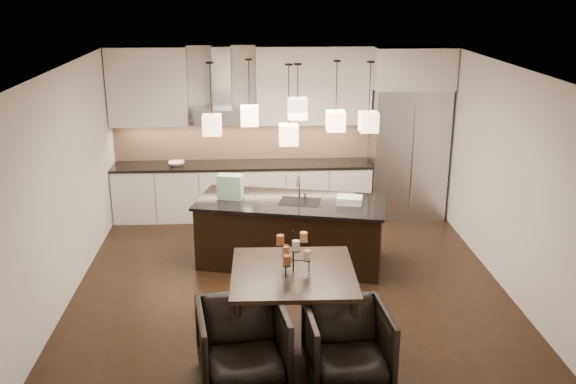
{
  "coord_description": "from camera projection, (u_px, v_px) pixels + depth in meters",
  "views": [
    {
      "loc": [
        -0.45,
        -7.75,
        3.77
      ],
      "look_at": [
        0.0,
        0.2,
        1.15
      ],
      "focal_mm": 40.0,
      "sensor_mm": 36.0,
      "label": 1
    }
  ],
  "objects": [
    {
      "name": "wall_right",
      "position": [
        502.0,
        175.0,
        8.26
      ],
      "size": [
        0.02,
        5.5,
        2.8
      ],
      "primitive_type": "cube",
      "color": "silver",
      "rests_on": "ground"
    },
    {
      "name": "candle_a",
      "position": [
        307.0,
        255.0,
        6.86
      ],
      "size": [
        0.08,
        0.08,
        0.11
      ],
      "primitive_type": "cylinder",
      "rotation": [
        0.0,
        0.0,
        -0.02
      ],
      "color": "beige",
      "rests_on": "candelabra"
    },
    {
      "name": "dining_table",
      "position": [
        293.0,
        304.0,
        7.04
      ],
      "size": [
        1.35,
        1.35,
        0.8
      ],
      "primitive_type": null,
      "rotation": [
        0.0,
        0.0,
        -0.02
      ],
      "color": "black",
      "rests_on": "floor"
    },
    {
      "name": "upper_cab_left",
      "position": [
        148.0,
        87.0,
        10.19
      ],
      "size": [
        1.25,
        0.35,
        1.25
      ],
      "primitive_type": "cube",
      "color": "silver",
      "rests_on": "wall_back"
    },
    {
      "name": "wall_back",
      "position": [
        279.0,
        130.0,
        10.73
      ],
      "size": [
        5.5,
        0.02,
        2.8
      ],
      "primitive_type": "cube",
      "color": "silver",
      "rests_on": "ground"
    },
    {
      "name": "countertop",
      "position": [
        242.0,
        165.0,
        10.54
      ],
      "size": [
        4.21,
        0.66,
        0.04
      ],
      "primitive_type": "cube",
      "color": "black",
      "rests_on": "lower_cabinets"
    },
    {
      "name": "pendant_e",
      "position": [
        369.0,
        122.0,
        8.45
      ],
      "size": [
        0.24,
        0.24,
        0.26
      ],
      "primitive_type": "cube",
      "color": "#FFD4AE",
      "rests_on": "ceiling"
    },
    {
      "name": "upper_cab_right",
      "position": [
        314.0,
        85.0,
        10.34
      ],
      "size": [
        1.85,
        0.35,
        1.25
      ],
      "primitive_type": "cube",
      "color": "silver",
      "rests_on": "wall_back"
    },
    {
      "name": "fruit_bowl",
      "position": [
        176.0,
        164.0,
        10.42
      ],
      "size": [
        0.29,
        0.29,
        0.06
      ],
      "primitive_type": "imported",
      "rotation": [
        0.0,
        0.0,
        0.12
      ],
      "color": "silver",
      "rests_on": "countertop"
    },
    {
      "name": "island_body",
      "position": [
        291.0,
        233.0,
        8.91
      ],
      "size": [
        2.65,
        1.53,
        0.88
      ],
      "primitive_type": "cube",
      "rotation": [
        0.0,
        0.0,
        -0.23
      ],
      "color": "black",
      "rests_on": "floor"
    },
    {
      "name": "refrigerator",
      "position": [
        407.0,
        153.0,
        10.58
      ],
      "size": [
        1.2,
        0.72,
        2.15
      ],
      "primitive_type": "cube",
      "color": "#B7B7BA",
      "rests_on": "floor"
    },
    {
      "name": "candelabra",
      "position": [
        293.0,
        251.0,
        6.84
      ],
      "size": [
        0.39,
        0.39,
        0.47
      ],
      "primitive_type": null,
      "rotation": [
        0.0,
        0.0,
        -0.02
      ],
      "color": "black",
      "rests_on": "dining_table"
    },
    {
      "name": "food_container",
      "position": [
        350.0,
        200.0,
        8.64
      ],
      "size": [
        0.38,
        0.31,
        0.1
      ],
      "primitive_type": "cube",
      "rotation": [
        0.0,
        0.0,
        -0.23
      ],
      "color": "silver",
      "rests_on": "island_top"
    },
    {
      "name": "faucet",
      "position": [
        299.0,
        186.0,
        8.78
      ],
      "size": [
        0.15,
        0.26,
        0.38
      ],
      "primitive_type": null,
      "rotation": [
        0.0,
        0.0,
        -0.23
      ],
      "color": "silver",
      "rests_on": "island_top"
    },
    {
      "name": "fridge_panel",
      "position": [
        412.0,
        67.0,
        10.15
      ],
      "size": [
        1.26,
        0.72,
        0.65
      ],
      "primitive_type": "cube",
      "color": "silver",
      "rests_on": "refrigerator"
    },
    {
      "name": "candle_d",
      "position": [
        304.0,
        237.0,
        6.89
      ],
      "size": [
        0.08,
        0.08,
        0.11
      ],
      "primitive_type": "cylinder",
      "rotation": [
        0.0,
        0.0,
        -0.02
      ],
      "color": "#CB753F",
      "rests_on": "candelabra"
    },
    {
      "name": "ceiling",
      "position": [
        289.0,
        66.0,
        7.67
      ],
      "size": [
        5.5,
        5.5,
        0.02
      ],
      "primitive_type": "cube",
      "color": "white",
      "rests_on": "wall_back"
    },
    {
      "name": "island_top",
      "position": [
        291.0,
        202.0,
        8.77
      ],
      "size": [
        2.74,
        1.63,
        0.04
      ],
      "primitive_type": "cube",
      "rotation": [
        0.0,
        0.0,
        -0.23
      ],
      "color": "black",
      "rests_on": "island_body"
    },
    {
      "name": "pendant_f",
      "position": [
        289.0,
        135.0,
        8.21
      ],
      "size": [
        0.24,
        0.24,
        0.26
      ],
      "primitive_type": "cube",
      "color": "#FFD4AE",
      "rests_on": "ceiling"
    },
    {
      "name": "hood_chimney",
      "position": [
        222.0,
        77.0,
        10.23
      ],
      "size": [
        0.3,
        0.28,
        0.96
      ],
      "primitive_type": "cube",
      "color": "#B7B7BA",
      "rests_on": "hood_canopy"
    },
    {
      "name": "pendant_d",
      "position": [
        336.0,
        121.0,
        8.54
      ],
      "size": [
        0.24,
        0.24,
        0.26
      ],
      "primitive_type": "cube",
      "color": "#FFD4AE",
      "rests_on": "ceiling"
    },
    {
      "name": "wall_front",
      "position": [
        308.0,
        272.0,
        5.49
      ],
      "size": [
        5.5,
        0.02,
        2.8
      ],
      "primitive_type": "cube",
      "color": "silver",
      "rests_on": "ground"
    },
    {
      "name": "candle_c",
      "position": [
        287.0,
        260.0,
        6.73
      ],
      "size": [
        0.08,
        0.08,
        0.11
      ],
      "primitive_type": "cylinder",
      "rotation": [
        0.0,
        0.0,
        -0.02
      ],
      "color": "brown",
      "rests_on": "candelabra"
    },
    {
      "name": "hood_canopy",
      "position": [
        223.0,
        115.0,
        10.31
      ],
      "size": [
        0.9,
        0.52,
        0.24
      ],
      "primitive_type": "cube",
      "color": "#B7B7BA",
      "rests_on": "wall_back"
    },
    {
      "name": "armchair_right",
      "position": [
        348.0,
        344.0,
        6.3
      ],
      "size": [
        0.86,
        0.88,
        0.75
      ],
      "primitive_type": "imported",
      "rotation": [
        0.0,
        0.0,
        0.07
      ],
      "color": "black",
      "rests_on": "floor"
    },
    {
      "name": "pendant_b",
      "position": [
        250.0,
        116.0,
        8.69
      ],
      "size": [
        0.24,
        0.24,
        0.26
      ],
      "primitive_type": "cube",
      "color": "#FFD4AE",
      "rests_on": "ceiling"
    },
    {
      "name": "wall_left",
      "position": [
        67.0,
        182.0,
        7.96
      ],
      "size": [
        0.02,
        5.5,
        2.8
      ],
      "primitive_type": "cube",
      "color": "silver",
      "rests_on": "ground"
    },
    {
      "name": "pendant_a",
      "position": [
        212.0,
        125.0,
        8.37
      ],
      "size": [
        0.24,
        0.24,
        0.26
      ],
      "primitive_type": "cube",
      "color": "#FFD4AE",
      "rests_on": "ceiling"
    },
    {
      "name": "armchair_left",
      "position": [
        243.0,
        344.0,
        6.26
      ],
      "size": [
        0.97,
        0.99,
        0.8
      ],
      "primitive_type": "imported",
      "rotation": [
        0.0,
        0.0,
        0.15
      ],
      "color": "black",
      "rests_on": "floor"
    },
    {
      "name": "lower_cabinets",
      "position": [
        243.0,
        191.0,
        10.68
      ],
      "size": [
        4.21,
        0.62,
        0.88
      ],
      "primitive_type": "cube",
      "color": "silver",
      "rests_on": "floor"
    },
    {
      "name": "candle_b",
      "position": [
        286.0,
        251.0,
        6.97
      ],
      "size": [
        0.08,
        0.08,
        0.11
      ],
      "primitive_type": "cylinder",
      "rotation": [
        0.0,
        0.0,
        -0.02
      ],
      "color": "#CB753F",
      "rests_on": "candelabra"
    },
    {
      "name": "floor",
      "position": [
        289.0,
        279.0,
        8.55
      ],
      "size": [
        5.5,
        5.5,
        0.02
      ],
      "primitive_type": "cube",
      "color": "black",
      "rests_on": "ground"
    },
    {
      "name": "backsplash",
      "position": [
        242.0,
        141.0,
        10.72
      ],
      "size": [
        4.21,
        0.02,
        0.63
      ],
      "primitive_type": "cube",
      "color": "tan",
      "rests_on": "countertop"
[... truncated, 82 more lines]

